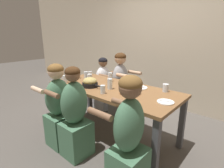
% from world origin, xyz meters
% --- Properties ---
extents(ground_plane, '(18.00, 18.00, 0.00)m').
position_xyz_m(ground_plane, '(0.00, 0.00, 0.00)').
color(ground_plane, '#514C47').
rests_on(ground_plane, ground).
extents(restaurant_back_panel, '(10.00, 0.06, 3.20)m').
position_xyz_m(restaurant_back_panel, '(0.00, 1.68, 1.60)').
color(restaurant_back_panel, beige).
rests_on(restaurant_back_panel, ground).
extents(dining_table, '(1.97, 0.87, 0.78)m').
position_xyz_m(dining_table, '(0.00, 0.00, 0.69)').
color(dining_table, brown).
rests_on(dining_table, ground).
extents(pizza_board_main, '(0.28, 0.28, 0.05)m').
position_xyz_m(pizza_board_main, '(0.36, -0.05, 0.80)').
color(pizza_board_main, '#996B42').
rests_on(pizza_board_main, dining_table).
extents(skillet_bowl, '(0.34, 0.23, 0.14)m').
position_xyz_m(skillet_bowl, '(-0.27, -0.19, 0.84)').
color(skillet_bowl, black).
rests_on(skillet_bowl, dining_table).
extents(empty_plate_a, '(0.23, 0.23, 0.02)m').
position_xyz_m(empty_plate_a, '(0.32, 0.24, 0.78)').
color(empty_plate_a, white).
rests_on(empty_plate_a, dining_table).
extents(empty_plate_b, '(0.19, 0.19, 0.02)m').
position_xyz_m(empty_plate_b, '(0.84, -0.04, 0.78)').
color(empty_plate_b, white).
rests_on(empty_plate_b, dining_table).
extents(drinking_glass_a, '(0.07, 0.07, 0.14)m').
position_xyz_m(drinking_glass_a, '(-0.60, 0.02, 0.84)').
color(drinking_glass_a, silver).
rests_on(drinking_glass_a, dining_table).
extents(drinking_glass_b, '(0.07, 0.07, 0.15)m').
position_xyz_m(drinking_glass_b, '(0.03, -0.08, 0.84)').
color(drinking_glass_b, silver).
rests_on(drinking_glass_b, dining_table).
extents(drinking_glass_c, '(0.08, 0.08, 0.11)m').
position_xyz_m(drinking_glass_c, '(0.67, 0.32, 0.82)').
color(drinking_glass_c, silver).
rests_on(drinking_glass_c, dining_table).
extents(drinking_glass_d, '(0.07, 0.07, 0.13)m').
position_xyz_m(drinking_glass_d, '(-0.80, -0.00, 0.83)').
color(drinking_glass_d, silver).
rests_on(drinking_glass_d, dining_table).
extents(drinking_glass_e, '(0.07, 0.07, 0.15)m').
position_xyz_m(drinking_glass_e, '(-0.67, -0.19, 0.85)').
color(drinking_glass_e, silver).
rests_on(drinking_glass_e, dining_table).
extents(drinking_glass_f, '(0.08, 0.08, 0.12)m').
position_xyz_m(drinking_glass_f, '(-0.50, 0.02, 0.83)').
color(drinking_glass_f, silver).
rests_on(drinking_glass_f, dining_table).
extents(drinking_glass_g, '(0.07, 0.07, 0.11)m').
position_xyz_m(drinking_glass_g, '(-0.74, -0.30, 0.82)').
color(drinking_glass_g, silver).
rests_on(drinking_glass_g, dining_table).
extents(drinking_glass_h, '(0.07, 0.07, 0.11)m').
position_xyz_m(drinking_glass_h, '(0.09, -0.29, 0.83)').
color(drinking_glass_h, silver).
rests_on(drinking_glass_h, dining_table).
extents(drinking_glass_i, '(0.07, 0.07, 0.14)m').
position_xyz_m(drinking_glass_i, '(-0.25, 0.23, 0.85)').
color(drinking_glass_i, silver).
rests_on(drinking_glass_i, dining_table).
extents(drinking_glass_j, '(0.07, 0.07, 0.10)m').
position_xyz_m(drinking_glass_j, '(-0.70, 0.21, 0.82)').
color(drinking_glass_j, silver).
rests_on(drinking_glass_j, dining_table).
extents(diner_far_left, '(0.51, 0.40, 1.08)m').
position_xyz_m(diner_far_left, '(-0.80, 0.65, 0.49)').
color(diner_far_left, silver).
rests_on(diner_far_left, ground).
extents(diner_near_midleft, '(0.51, 0.40, 1.16)m').
position_xyz_m(diner_near_midleft, '(-0.39, -0.65, 0.54)').
color(diner_near_midleft, '#477556').
rests_on(diner_near_midleft, ground).
extents(diner_far_midleft, '(0.51, 0.40, 1.20)m').
position_xyz_m(diner_far_midleft, '(-0.36, 0.65, 0.56)').
color(diner_far_midleft, '#99999E').
rests_on(diner_far_midleft, ground).
extents(diner_near_right, '(0.51, 0.40, 1.19)m').
position_xyz_m(diner_near_right, '(0.78, -0.65, 0.56)').
color(diner_near_right, '#477556').
rests_on(diner_near_right, ground).
extents(diner_near_center, '(0.51, 0.40, 1.17)m').
position_xyz_m(diner_near_center, '(-0.04, -0.65, 0.53)').
color(diner_near_center, '#477556').
rests_on(diner_near_center, ground).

